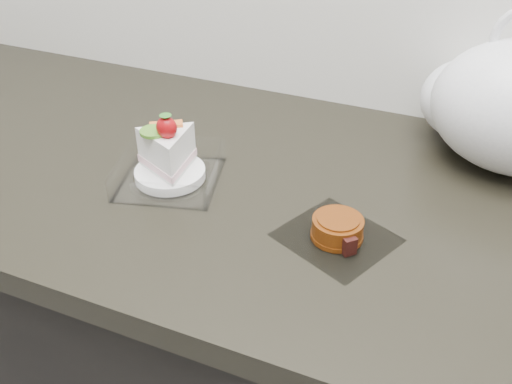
# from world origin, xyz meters

# --- Properties ---
(cake_tray) EXTENTS (0.18, 0.18, 0.12)m
(cake_tray) POSITION_xyz_m (-0.23, 1.63, 0.93)
(cake_tray) COLOR white
(cake_tray) RESTS_ON counter
(mooncake_wrap) EXTENTS (0.18, 0.17, 0.03)m
(mooncake_wrap) POSITION_xyz_m (0.05, 1.60, 0.91)
(mooncake_wrap) COLOR white
(mooncake_wrap) RESTS_ON counter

